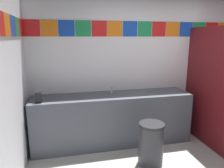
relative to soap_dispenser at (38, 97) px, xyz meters
The scene contains 6 objects.
wall_back 2.14m from the soap_dispenser, 13.50° to the left, with size 4.54×0.09×2.52m.
vanity_counter 1.27m from the soap_dispenser, ahead, with size 2.64×0.57×0.86m.
faucet_center 1.18m from the soap_dispenser, 12.56° to the left, with size 0.04×0.10×0.14m.
soap_dispenser is the anchor object (origin of this frame).
toilet 3.27m from the soap_dispenser, ahead, with size 0.39×0.49×0.74m.
trash_bin 1.76m from the soap_dispenser, 20.40° to the right, with size 0.36×0.36×0.63m.
Camera 1 is at (-1.65, -1.85, 1.81)m, focal length 33.66 mm.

